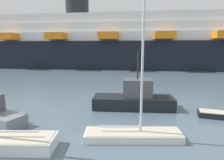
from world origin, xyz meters
The scene contains 3 objects.
sailboat_2 centered at (3.02, 7.01, 0.50)m, with size 6.29×2.47×10.97m.
fishing_boat_1 centered at (2.85, 13.41, 0.99)m, with size 7.85×3.20×5.53m.
cruise_ship centered at (8.39, 53.88, 6.94)m, with size 138.44×24.32×21.94m.
Camera 1 is at (3.41, -4.36, 5.78)m, focal length 30.21 mm.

